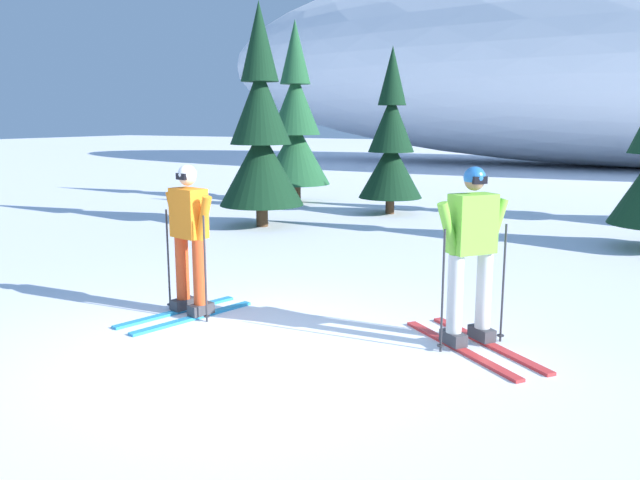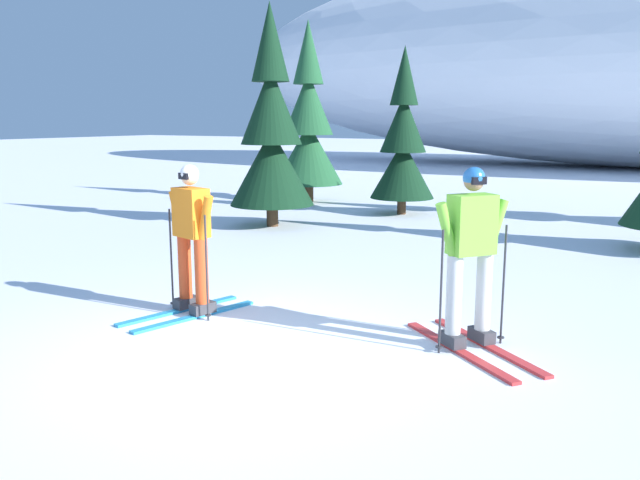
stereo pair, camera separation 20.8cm
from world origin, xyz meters
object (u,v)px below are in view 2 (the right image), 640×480
at_px(skier_orange_jacket, 191,237).
at_px(pine_tree_center_left, 403,145).
at_px(skier_lime_jacket, 471,254).
at_px(pine_tree_left, 271,135).
at_px(pine_tree_far_left, 308,127).

height_order(skier_orange_jacket, pine_tree_center_left, pine_tree_center_left).
distance_m(skier_lime_jacket, pine_tree_center_left, 8.90).
bearing_deg(skier_lime_jacket, skier_orange_jacket, -170.91).
bearing_deg(skier_orange_jacket, skier_lime_jacket, 9.09).
distance_m(skier_lime_jacket, skier_orange_jacket, 3.07).
relative_size(skier_orange_jacket, pine_tree_center_left, 0.45).
bearing_deg(skier_orange_jacket, pine_tree_left, 115.63).
distance_m(skier_lime_jacket, pine_tree_left, 7.61).
height_order(skier_lime_jacket, skier_orange_jacket, skier_lime_jacket).
bearing_deg(pine_tree_far_left, pine_tree_left, -69.61).
bearing_deg(pine_tree_left, pine_tree_center_left, 60.58).
relative_size(skier_orange_jacket, pine_tree_left, 0.38).
bearing_deg(pine_tree_far_left, pine_tree_center_left, -16.84).
bearing_deg(skier_lime_jacket, pine_tree_left, 138.59).
distance_m(pine_tree_far_left, pine_tree_center_left, 3.22).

